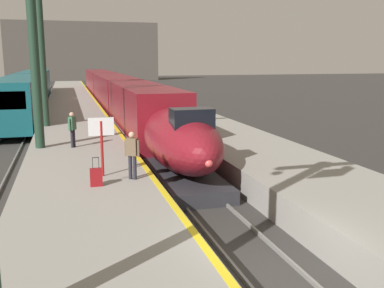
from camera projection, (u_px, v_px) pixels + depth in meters
The scene contains 17 objects.
ground_plane at pixel (277, 282), 10.40m from camera, with size 260.00×260.00×0.00m, color #33302D.
platform_left at pixel (75, 123), 32.56m from camera, with size 4.80×110.00×1.05m, color gray.
platform_right at pixel (181, 119), 34.75m from camera, with size 4.80×110.00×1.05m, color gray.
platform_left_safety_stripe at pixel (106, 115), 33.07m from camera, with size 0.20×107.80×0.01m, color yellow.
rail_main_left at pixel (116, 122), 36.13m from camera, with size 0.08×110.00×0.12m, color slate.
rail_main_right at pixel (134, 122), 36.54m from camera, with size 0.08×110.00×0.12m, color slate.
rail_secondary_left at pixel (11, 127), 33.94m from camera, with size 0.08×110.00×0.12m, color slate.
rail_secondary_right at pixel (31, 126), 34.35m from camera, with size 0.08×110.00×0.12m, color slate.
highspeed_train_main at pixel (117, 94), 41.46m from camera, with size 2.92×57.69×3.60m.
regional_train_adjacent at pixel (29, 91), 43.49m from camera, with size 2.85×36.60×3.80m.
station_column_mid at pixel (33, 31), 19.84m from camera, with size 4.00×0.68×8.94m.
station_column_far at pixel (40, 30), 26.57m from camera, with size 4.00×0.68×9.81m.
passenger_near_edge at pixel (132, 152), 15.20m from camera, with size 0.49×0.40×1.69m.
passenger_mid_platform at pixel (72, 127), 20.77m from camera, with size 0.38×0.50×1.69m.
rolling_suitcase at pixel (96, 177), 14.50m from camera, with size 0.40×0.22×0.98m.
departure_info_board at pixel (101, 135), 15.53m from camera, with size 0.90×0.10×2.12m.
terminus_back_wall at pixel (84, 51), 105.32m from camera, with size 36.00×2.00×14.00m, color #4C4742.
Camera 1 is at (-4.58, -8.66, 5.20)m, focal length 40.99 mm.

